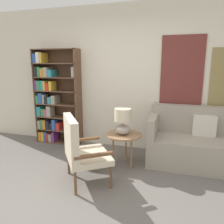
{
  "coord_description": "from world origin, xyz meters",
  "views": [
    {
      "loc": [
        1.12,
        -2.05,
        1.63
      ],
      "look_at": [
        0.16,
        1.1,
        0.9
      ],
      "focal_mm": 35.0,
      "sensor_mm": 36.0,
      "label": 1
    }
  ],
  "objects": [
    {
      "name": "couch",
      "position": [
        1.56,
        1.6,
        0.35
      ],
      "size": [
        1.74,
        0.81,
        0.93
      ],
      "color": "#9E9384",
      "rests_on": "ground_plane"
    },
    {
      "name": "bookshelf",
      "position": [
        -1.34,
        1.84,
        0.91
      ],
      "size": [
        0.94,
        0.3,
        1.92
      ],
      "color": "brown",
      "rests_on": "ground_plane"
    },
    {
      "name": "ground_plane",
      "position": [
        0.0,
        0.0,
        0.0
      ],
      "size": [
        14.0,
        14.0,
        0.0
      ],
      "primitive_type": "plane",
      "color": "#66605B"
    },
    {
      "name": "table_lamp",
      "position": [
        0.31,
        1.17,
        0.76
      ],
      "size": [
        0.26,
        0.26,
        0.42
      ],
      "color": "#A59E93",
      "rests_on": "side_table"
    },
    {
      "name": "armchair",
      "position": [
        -0.12,
        0.5,
        0.53
      ],
      "size": [
        0.84,
        0.86,
        0.94
      ],
      "color": "brown",
      "rests_on": "ground_plane"
    },
    {
      "name": "side_table",
      "position": [
        0.32,
        1.19,
        0.48
      ],
      "size": [
        0.57,
        0.57,
        0.53
      ],
      "color": "#99704C",
      "rests_on": "ground_plane"
    },
    {
      "name": "wall_back",
      "position": [
        0.06,
        2.03,
        1.35
      ],
      "size": [
        6.4,
        0.08,
        2.7
      ],
      "color": "silver",
      "rests_on": "ground_plane"
    }
  ]
}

